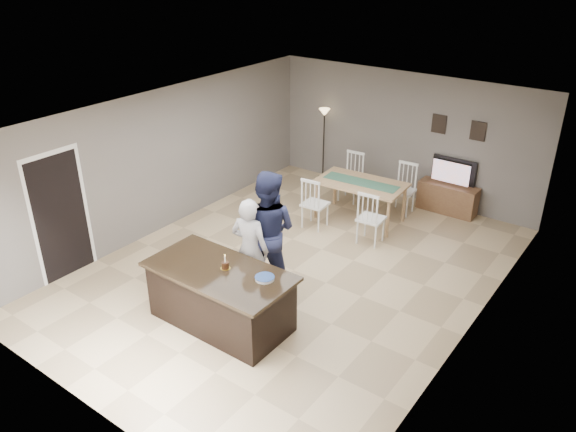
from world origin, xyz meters
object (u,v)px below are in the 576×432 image
Objects in this scene: tv_console at (447,198)px; television at (452,172)px; plate_stack at (265,278)px; dining_table at (360,189)px; birthday_cake at (225,265)px; man at (267,231)px; floor_lamp at (324,125)px; woman at (250,249)px; kitchen_island at (221,296)px.

tv_console is 0.57m from television.
television is 5.48m from plate_stack.
tv_console is 1.93m from dining_table.
birthday_cake is at bearing -170.77° from plate_stack.
man is 7.35× the size of plate_stack.
woman is at bearing -69.60° from floor_lamp.
woman is 7.54× the size of birthday_cake.
television reaches higher than dining_table.
floor_lamp is (-1.80, 1.42, 0.63)m from dining_table.
dining_table is (-0.75, 3.98, -0.25)m from plate_stack.
birthday_cake is 0.13× the size of floor_lamp.
man reaches higher than woman.
television reaches higher than kitchen_island.
dining_table is at bearing -38.30° from floor_lamp.
floor_lamp is at bearing 115.26° from plate_stack.
dining_table is at bearing -101.15° from woman.
plate_stack is 0.13× the size of dining_table.
birthday_cake is at bearing 63.62° from kitchen_island.
floor_lamp is at bearing 109.22° from birthday_cake.
man is 1.09m from birthday_cake.
floor_lamp is (-2.55, 5.40, 0.38)m from plate_stack.
birthday_cake is (0.13, -0.70, 0.11)m from woman.
woman reaches higher than kitchen_island.
tv_console is 0.72× the size of floor_lamp.
birthday_cake is (0.04, 0.09, 0.50)m from kitchen_island.
man is at bearing -105.76° from woman.
dining_table is 2.38m from floor_lamp.
tv_console is 4.98m from woman.
tv_console is at bearing 43.77° from dining_table.
birthday_cake is 0.64m from plate_stack.
birthday_cake is 0.11× the size of dining_table.
man is (0.03, 0.38, 0.16)m from woman.
television is 0.45× the size of dining_table.
television is at bearing -123.54° from man.
television is (0.00, 0.07, 0.56)m from tv_console.
woman is at bearing 96.65° from kitchen_island.
woman is (-1.29, -4.85, -0.02)m from television.
tv_console is at bearing 77.84° from kitchen_island.
floor_lamp reaches higher than plate_stack.
man is at bearing 95.39° from birthday_cake.
dining_table is (-1.28, -1.40, 0.37)m from tv_console.
man reaches higher than plate_stack.
man is 0.98× the size of dining_table.
tv_console is at bearing -0.37° from floor_lamp.
woman reaches higher than tv_console.
woman reaches higher than television.
television is at bearing -115.85° from woman.
birthday_cake reaches higher than kitchen_island.
plate_stack is (0.67, 0.19, 0.47)m from kitchen_island.
plate_stack is at bearing -64.74° from floor_lamp.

